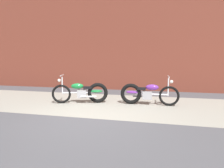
% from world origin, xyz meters
% --- Properties ---
extents(ground_plane, '(80.00, 80.00, 0.00)m').
position_xyz_m(ground_plane, '(0.00, 0.00, 0.00)').
color(ground_plane, '#47474C').
extents(sidewalk_slab, '(36.00, 3.50, 0.01)m').
position_xyz_m(sidewalk_slab, '(0.00, 1.75, 0.00)').
color(sidewalk_slab, gray).
rests_on(sidewalk_slab, ground).
extents(brick_building_wall, '(36.00, 0.50, 5.13)m').
position_xyz_m(brick_building_wall, '(0.00, 5.20, 2.56)').
color(brick_building_wall, brown).
rests_on(brick_building_wall, ground).
extents(motorcycle_green, '(1.95, 0.82, 1.03)m').
position_xyz_m(motorcycle_green, '(-0.75, 1.69, 0.40)').
color(motorcycle_green, black).
rests_on(motorcycle_green, ground).
extents(motorcycle_purple, '(2.01, 0.58, 1.03)m').
position_xyz_m(motorcycle_purple, '(1.41, 1.93, 0.40)').
color(motorcycle_purple, black).
rests_on(motorcycle_purple, ground).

